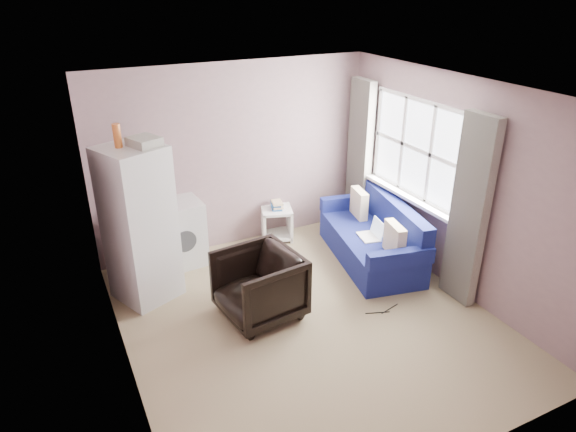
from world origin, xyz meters
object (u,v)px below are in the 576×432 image
(armchair, at_px, (259,283))
(washing_machine, at_px, (177,231))
(fridge, at_px, (140,224))
(sofa, at_px, (375,239))
(side_table, at_px, (277,221))

(armchair, height_order, washing_machine, washing_machine)
(armchair, distance_m, washing_machine, 1.63)
(washing_machine, bearing_deg, armchair, -77.30)
(fridge, xyz_separation_m, washing_machine, (0.54, 0.60, -0.48))
(washing_machine, height_order, sofa, washing_machine)
(armchair, distance_m, side_table, 1.88)
(washing_machine, bearing_deg, side_table, -2.52)
(sofa, bearing_deg, armchair, -154.21)
(side_table, bearing_deg, armchair, -120.96)
(fridge, bearing_deg, sofa, -32.62)
(side_table, xyz_separation_m, sofa, (0.90, -1.13, 0.03))
(armchair, distance_m, sofa, 1.93)
(fridge, bearing_deg, armchair, -66.38)
(armchair, xyz_separation_m, side_table, (0.97, 1.61, -0.15))
(washing_machine, bearing_deg, sofa, -29.19)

